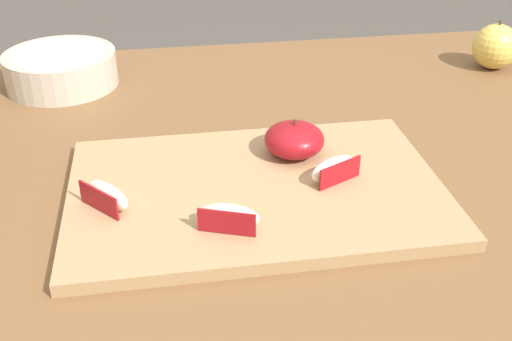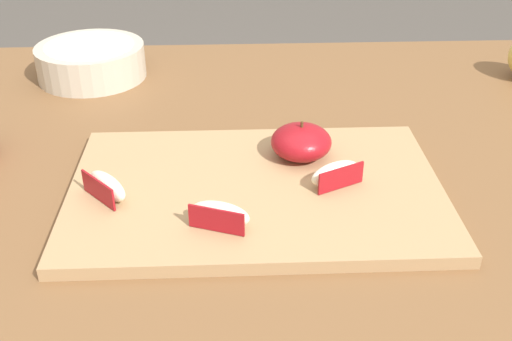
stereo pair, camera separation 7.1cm
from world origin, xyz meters
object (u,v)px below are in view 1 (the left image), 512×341
at_px(whole_apple_golden, 495,47).
at_px(ceramic_fruit_bowl, 61,68).
at_px(cutting_board, 256,191).
at_px(apple_wedge_front, 229,217).
at_px(apple_half_skin_up, 294,139).
at_px(apple_wedge_middle, 106,196).
at_px(apple_wedge_near_knife, 334,169).

xyz_separation_m(whole_apple_golden, ceramic_fruit_bowl, (-0.73, 0.04, -0.01)).
relative_size(cutting_board, whole_apple_golden, 5.09).
xyz_separation_m(cutting_board, whole_apple_golden, (0.47, 0.34, 0.03)).
xyz_separation_m(cutting_board, apple_wedge_front, (-0.04, -0.08, 0.02)).
distance_m(apple_half_skin_up, apple_wedge_front, 0.18).
bearing_deg(apple_wedge_middle, apple_half_skin_up, 20.48).
distance_m(apple_half_skin_up, apple_wedge_middle, 0.24).
height_order(cutting_board, apple_wedge_front, apple_wedge_front).
distance_m(apple_wedge_near_knife, whole_apple_golden, 0.51).
bearing_deg(ceramic_fruit_bowl, cutting_board, -55.69).
bearing_deg(apple_half_skin_up, apple_wedge_near_knife, -64.41).
distance_m(apple_half_skin_up, apple_wedge_near_knife, 0.08).
distance_m(cutting_board, apple_half_skin_up, 0.09).
bearing_deg(apple_wedge_front, apple_wedge_near_knife, 29.79).
xyz_separation_m(apple_wedge_front, apple_wedge_near_knife, (0.13, 0.08, 0.00)).
distance_m(cutting_board, apple_wedge_near_knife, 0.10).
bearing_deg(cutting_board, apple_wedge_near_knife, -1.10).
bearing_deg(apple_wedge_near_knife, cutting_board, 178.90).
xyz_separation_m(cutting_board, apple_wedge_middle, (-0.17, -0.02, 0.02)).
bearing_deg(whole_apple_golden, apple_wedge_middle, -150.92).
bearing_deg(apple_wedge_near_knife, whole_apple_golden, 41.92).
bearing_deg(ceramic_fruit_bowl, apple_wedge_middle, -77.22).
relative_size(apple_wedge_middle, ceramic_fruit_bowl, 0.35).
relative_size(apple_half_skin_up, apple_wedge_middle, 1.22).
xyz_separation_m(cutting_board, apple_half_skin_up, (0.06, 0.07, 0.03)).
height_order(apple_wedge_front, apple_wedge_near_knife, same).
bearing_deg(cutting_board, apple_wedge_front, -117.75).
height_order(cutting_board, apple_half_skin_up, apple_half_skin_up).
relative_size(apple_wedge_front, whole_apple_golden, 0.79).
height_order(apple_wedge_near_knife, ceramic_fruit_bowl, ceramic_fruit_bowl).
distance_m(apple_wedge_middle, ceramic_fruit_bowl, 0.41).
bearing_deg(ceramic_fruit_bowl, apple_wedge_near_knife, -47.33).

